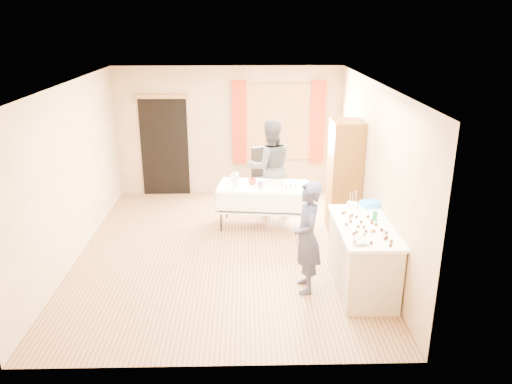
{
  "coord_description": "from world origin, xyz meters",
  "views": [
    {
      "loc": [
        0.32,
        -7.12,
        3.49
      ],
      "look_at": [
        0.49,
        0.0,
        0.98
      ],
      "focal_mm": 35.0,
      "sensor_mm": 36.0,
      "label": 1
    }
  ],
  "objects_px": {
    "cabinet": "(344,177)",
    "party_table": "(263,202)",
    "counter": "(362,256)",
    "chair": "(266,187)",
    "girl": "(307,238)",
    "woman": "(270,167)"
  },
  "relations": [
    {
      "from": "party_table",
      "to": "cabinet",
      "type": "bearing_deg",
      "value": -1.9
    },
    {
      "from": "party_table",
      "to": "woman",
      "type": "bearing_deg",
      "value": 84.05
    },
    {
      "from": "chair",
      "to": "girl",
      "type": "relative_size",
      "value": 0.72
    },
    {
      "from": "party_table",
      "to": "woman",
      "type": "distance_m",
      "value": 0.81
    },
    {
      "from": "party_table",
      "to": "chair",
      "type": "height_order",
      "value": "chair"
    },
    {
      "from": "cabinet",
      "to": "counter",
      "type": "relative_size",
      "value": 1.25
    },
    {
      "from": "party_table",
      "to": "girl",
      "type": "distance_m",
      "value": 2.28
    },
    {
      "from": "woman",
      "to": "counter",
      "type": "bearing_deg",
      "value": 101.74
    },
    {
      "from": "counter",
      "to": "chair",
      "type": "relative_size",
      "value": 1.39
    },
    {
      "from": "cabinet",
      "to": "party_table",
      "type": "relative_size",
      "value": 1.16
    },
    {
      "from": "party_table",
      "to": "chair",
      "type": "distance_m",
      "value": 1.15
    },
    {
      "from": "cabinet",
      "to": "party_table",
      "type": "bearing_deg",
      "value": 171.37
    },
    {
      "from": "counter",
      "to": "girl",
      "type": "relative_size",
      "value": 1.0
    },
    {
      "from": "cabinet",
      "to": "woman",
      "type": "height_order",
      "value": "cabinet"
    },
    {
      "from": "cabinet",
      "to": "party_table",
      "type": "xyz_separation_m",
      "value": [
        -1.35,
        0.21,
        -0.51
      ]
    },
    {
      "from": "chair",
      "to": "girl",
      "type": "xyz_separation_m",
      "value": [
        0.39,
        -3.34,
        0.44
      ]
    },
    {
      "from": "chair",
      "to": "girl",
      "type": "distance_m",
      "value": 3.39
    },
    {
      "from": "cabinet",
      "to": "party_table",
      "type": "distance_m",
      "value": 1.46
    },
    {
      "from": "cabinet",
      "to": "girl",
      "type": "distance_m",
      "value": 2.18
    },
    {
      "from": "counter",
      "to": "chair",
      "type": "xyz_separation_m",
      "value": [
        -1.15,
        3.28,
        -0.12
      ]
    },
    {
      "from": "woman",
      "to": "cabinet",
      "type": "bearing_deg",
      "value": 134.5
    },
    {
      "from": "counter",
      "to": "chair",
      "type": "distance_m",
      "value": 3.48
    }
  ]
}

